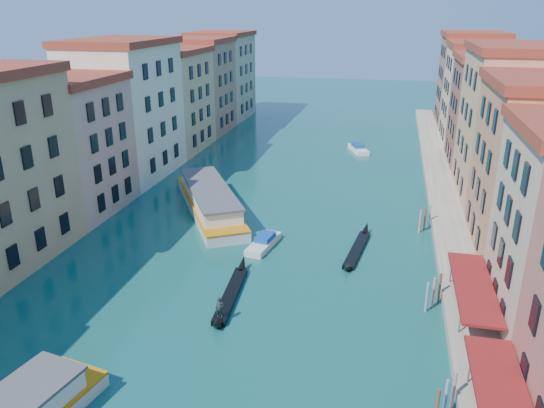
{
  "coord_description": "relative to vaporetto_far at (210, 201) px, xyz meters",
  "views": [
    {
      "loc": [
        14.27,
        -3.65,
        25.36
      ],
      "look_at": [
        2.2,
        49.37,
        5.08
      ],
      "focal_mm": 35.0,
      "sensor_mm": 36.0,
      "label": 1
    }
  ],
  "objects": [
    {
      "name": "right_bank_palazzos",
      "position": [
        38.16,
        6.86,
        8.23
      ],
      "size": [
        12.8,
        128.4,
        21.0
      ],
      "color": "#AB4733",
      "rests_on": "ground"
    },
    {
      "name": "vaporetto_far",
      "position": [
        0.0,
        0.0,
        0.0
      ],
      "size": [
        15.84,
        22.2,
        3.37
      ],
      "rotation": [
        0.0,
        0.0,
        0.53
      ],
      "color": "silver",
      "rests_on": "ground"
    },
    {
      "name": "mooring_poles_right",
      "position": [
        27.26,
        -29.34,
        -0.22
      ],
      "size": [
        1.44,
        54.24,
        3.2
      ],
      "color": "brown",
      "rests_on": "ground"
    },
    {
      "name": "quay",
      "position": [
        30.16,
        6.86,
        -1.02
      ],
      "size": [
        4.0,
        140.0,
        1.0
      ],
      "primitive_type": "cube",
      "color": "gray",
      "rests_on": "ground"
    },
    {
      "name": "gondola_far",
      "position": [
        19.85,
        -7.83,
        -1.16
      ],
      "size": [
        2.52,
        12.52,
        1.77
      ],
      "rotation": [
        0.0,
        0.0,
        -0.13
      ],
      "color": "black",
      "rests_on": "ground"
    },
    {
      "name": "motorboat_far",
      "position": [
        16.78,
        35.52,
        -0.97
      ],
      "size": [
        4.48,
        7.08,
        1.4
      ],
      "rotation": [
        0.0,
        0.0,
        0.38
      ],
      "color": "white",
      "rests_on": "ground"
    },
    {
      "name": "left_bank_palazzos",
      "position": [
        -17.84,
        6.54,
        8.19
      ],
      "size": [
        12.8,
        128.4,
        21.0
      ],
      "color": "beige",
      "rests_on": "ground"
    },
    {
      "name": "motorboat_mid",
      "position": [
        9.48,
        -9.05,
        -1.01
      ],
      "size": [
        2.94,
        6.5,
        1.3
      ],
      "rotation": [
        0.0,
        0.0,
        -0.16
      ],
      "color": "silver",
      "rests_on": "ground"
    },
    {
      "name": "gondola_fore",
      "position": [
        9.11,
        -20.52,
        -1.08
      ],
      "size": [
        1.99,
        13.19,
        2.63
      ],
      "rotation": [
        0.0,
        0.0,
        0.08
      ],
      "color": "black",
      "rests_on": "ground"
    }
  ]
}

